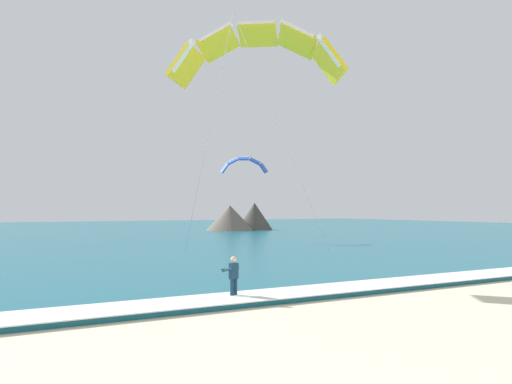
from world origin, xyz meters
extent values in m
cube|color=#146075|center=(0.00, 74.79, 0.10)|extent=(200.00, 120.00, 0.20)
cube|color=white|center=(0.00, 15.79, 0.22)|extent=(200.00, 2.26, 0.04)
ellipsoid|color=#E04C38|center=(0.57, 16.16, 0.03)|extent=(0.95, 1.46, 0.05)
cube|color=black|center=(0.57, 16.39, 0.07)|extent=(0.17, 0.12, 0.04)
cube|color=black|center=(0.57, 15.93, 0.07)|extent=(0.17, 0.12, 0.04)
cylinder|color=#143347|center=(0.47, 16.12, 0.42)|extent=(0.14, 0.14, 0.84)
cylinder|color=#143347|center=(0.66, 16.20, 0.42)|extent=(0.14, 0.14, 0.84)
cube|color=#143347|center=(0.57, 16.16, 1.14)|extent=(0.39, 0.32, 0.60)
sphere|color=beige|center=(0.57, 16.16, 1.58)|extent=(0.22, 0.22, 0.22)
cylinder|color=#143347|center=(0.34, 16.24, 1.19)|extent=(0.28, 0.50, 0.22)
cylinder|color=#143347|center=(0.67, 16.38, 1.19)|extent=(0.28, 0.50, 0.22)
cylinder|color=black|center=(0.42, 16.51, 1.19)|extent=(0.52, 0.25, 0.04)
cube|color=#3F3F42|center=(0.52, 16.27, 0.92)|extent=(0.14, 0.12, 0.10)
cube|color=yellow|center=(8.05, 20.11, 11.15)|extent=(1.64, 2.29, 2.21)
cube|color=white|center=(7.67, 19.57, 11.52)|extent=(1.15, 0.92, 1.76)
cube|color=yellow|center=(7.02, 21.54, 12.49)|extent=(2.29, 2.51, 1.76)
cube|color=white|center=(6.64, 21.00, 12.87)|extent=(1.63, 1.25, 1.15)
cube|color=yellow|center=(5.39, 22.96, 12.98)|extent=(2.64, 2.54, 0.91)
cube|color=white|center=(5.00, 22.42, 13.35)|extent=(1.78, 1.39, 0.28)
cube|color=yellow|center=(3.51, 24.04, 12.49)|extent=(2.67, 2.29, 1.76)
cube|color=white|center=(3.12, 23.49, 12.87)|extent=(1.62, 1.28, 1.15)
cube|color=yellow|center=(1.81, 24.53, 11.15)|extent=(2.40, 1.83, 2.21)
cube|color=white|center=(1.43, 23.99, 11.52)|extent=(1.20, 0.94, 1.76)
cylinder|color=#B2B2B7|center=(4.38, 18.31, 6.17)|extent=(7.36, 3.63, 9.96)
cylinder|color=#B2B2B7|center=(1.26, 20.52, 6.17)|extent=(1.12, 8.04, 9.96)
cube|color=blue|center=(14.13, 45.72, 7.58)|extent=(0.82, 1.15, 1.14)
cube|color=white|center=(14.31, 46.02, 7.77)|extent=(0.61, 0.43, 0.92)
cube|color=blue|center=(14.73, 45.03, 8.29)|extent=(1.17, 1.27, 0.90)
cube|color=white|center=(14.91, 45.33, 8.47)|extent=(0.88, 0.59, 0.60)
cube|color=blue|center=(15.64, 44.38, 8.54)|extent=(1.36, 1.29, 0.46)
cube|color=white|center=(15.82, 44.68, 8.73)|extent=(0.96, 0.66, 0.14)
cube|color=blue|center=(16.66, 43.90, 8.29)|extent=(1.39, 1.18, 0.90)
cube|color=white|center=(16.84, 44.20, 8.47)|extent=(0.88, 0.61, 0.60)
cube|color=blue|center=(17.56, 43.71, 7.58)|extent=(1.24, 0.97, 1.14)
cube|color=white|center=(17.73, 44.01, 7.77)|extent=(0.65, 0.45, 0.92)
cone|color=#665B51|center=(25.80, 68.44, 1.99)|extent=(7.67, 7.67, 3.98)
cone|color=#47423D|center=(30.15, 68.63, 2.21)|extent=(5.93, 5.93, 4.42)
camera|label=1|loc=(-7.96, -1.07, 3.48)|focal=35.75mm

